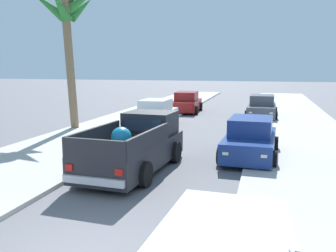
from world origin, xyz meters
name	(u,v)px	position (x,y,z in m)	size (l,w,h in m)	color
sidewalk_left	(103,132)	(-4.94, 12.00, 0.06)	(4.87, 60.00, 0.12)	#B2AFA8
sidewalk_right	(305,142)	(4.94, 12.00, 0.06)	(4.87, 60.00, 0.12)	#B2AFA8
curb_left	(122,133)	(-3.91, 12.00, 0.05)	(0.16, 60.00, 0.10)	silver
curb_right	(281,141)	(3.91, 12.00, 0.05)	(0.16, 60.00, 0.10)	silver
pickup_truck	(136,147)	(-1.01, 6.05, 0.78)	(2.46, 5.32, 1.80)	#28282D
car_right_near	(155,114)	(-3.01, 14.90, 0.71)	(2.03, 4.26, 1.54)	silver
car_left_mid	(262,107)	(2.91, 19.93, 0.71)	(2.07, 4.28, 1.54)	#474C56
car_right_mid	(250,139)	(2.64, 8.66, 0.71)	(2.16, 4.32, 1.54)	navy
car_left_far	(187,103)	(-2.61, 21.76, 0.71)	(2.18, 4.32, 1.54)	maroon
palm_tree_right_fore	(67,21)	(-6.93, 12.26, 5.72)	(3.15, 3.66, 7.33)	#846B4C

